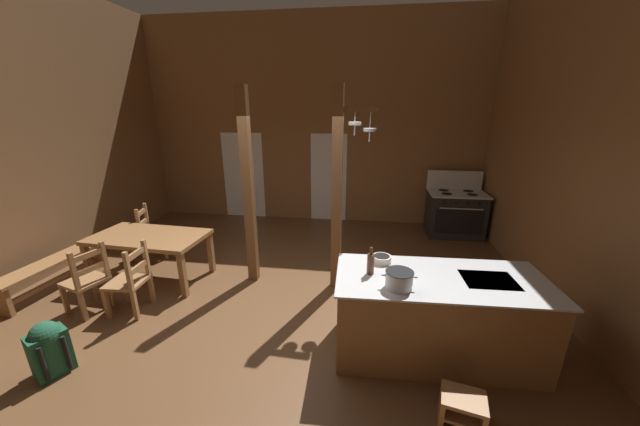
{
  "coord_description": "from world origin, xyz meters",
  "views": [
    {
      "loc": [
        1.21,
        -3.66,
        2.6
      ],
      "look_at": [
        0.57,
        1.02,
        1.07
      ],
      "focal_mm": 18.25,
      "sensor_mm": 36.0,
      "label": 1
    }
  ],
  "objects_px": {
    "mixing_bowl_on_counter": "(382,259)",
    "bench_along_left_wall": "(52,269)",
    "stove_range": "(455,213)",
    "step_stool": "(462,408)",
    "stockpot_on_counter": "(399,280)",
    "kitchen_island": "(436,316)",
    "ladderback_chair_by_post": "(131,281)",
    "bottle_tall_on_counter": "(371,263)",
    "dining_table": "(149,240)",
    "ladderback_chair_at_table_end": "(153,232)",
    "ladderback_chair_near_window": "(87,280)",
    "backpack": "(49,347)"
  },
  "relations": [
    {
      "from": "ladderback_chair_by_post",
      "to": "bench_along_left_wall",
      "type": "bearing_deg",
      "value": 166.34
    },
    {
      "from": "backpack",
      "to": "bottle_tall_on_counter",
      "type": "distance_m",
      "value": 3.36
    },
    {
      "from": "kitchen_island",
      "to": "stockpot_on_counter",
      "type": "distance_m",
      "value": 0.77
    },
    {
      "from": "dining_table",
      "to": "backpack",
      "type": "distance_m",
      "value": 1.99
    },
    {
      "from": "stockpot_on_counter",
      "to": "bottle_tall_on_counter",
      "type": "distance_m",
      "value": 0.37
    },
    {
      "from": "kitchen_island",
      "to": "step_stool",
      "type": "relative_size",
      "value": 5.3
    },
    {
      "from": "step_stool",
      "to": "backpack",
      "type": "height_order",
      "value": "backpack"
    },
    {
      "from": "ladderback_chair_by_post",
      "to": "bottle_tall_on_counter",
      "type": "relative_size",
      "value": 3.17
    },
    {
      "from": "step_stool",
      "to": "ladderback_chair_by_post",
      "type": "relative_size",
      "value": 0.43
    },
    {
      "from": "backpack",
      "to": "mixing_bowl_on_counter",
      "type": "bearing_deg",
      "value": 18.57
    },
    {
      "from": "dining_table",
      "to": "ladderback_chair_at_table_end",
      "type": "bearing_deg",
      "value": 122.52
    },
    {
      "from": "stockpot_on_counter",
      "to": "dining_table",
      "type": "bearing_deg",
      "value": 159.25
    },
    {
      "from": "stove_range",
      "to": "step_stool",
      "type": "bearing_deg",
      "value": -102.57
    },
    {
      "from": "ladderback_chair_at_table_end",
      "to": "bench_along_left_wall",
      "type": "distance_m",
      "value": 1.5
    },
    {
      "from": "ladderback_chair_by_post",
      "to": "stockpot_on_counter",
      "type": "xyz_separation_m",
      "value": [
        3.35,
        -0.53,
        0.57
      ]
    },
    {
      "from": "ladderback_chair_at_table_end",
      "to": "mixing_bowl_on_counter",
      "type": "xyz_separation_m",
      "value": [
        4.0,
        -1.64,
        0.52
      ]
    },
    {
      "from": "stove_range",
      "to": "dining_table",
      "type": "distance_m",
      "value": 5.83
    },
    {
      "from": "dining_table",
      "to": "bench_along_left_wall",
      "type": "distance_m",
      "value": 1.44
    },
    {
      "from": "mixing_bowl_on_counter",
      "to": "bench_along_left_wall",
      "type": "bearing_deg",
      "value": 175.49
    },
    {
      "from": "kitchen_island",
      "to": "stove_range",
      "type": "height_order",
      "value": "stove_range"
    },
    {
      "from": "kitchen_island",
      "to": "bottle_tall_on_counter",
      "type": "relative_size",
      "value": 7.3
    },
    {
      "from": "kitchen_island",
      "to": "bench_along_left_wall",
      "type": "xyz_separation_m",
      "value": [
        -5.41,
        0.65,
        -0.16
      ]
    },
    {
      "from": "bench_along_left_wall",
      "to": "ladderback_chair_near_window",
      "type": "bearing_deg",
      "value": -23.85
    },
    {
      "from": "bench_along_left_wall",
      "to": "backpack",
      "type": "height_order",
      "value": "backpack"
    },
    {
      "from": "kitchen_island",
      "to": "stove_range",
      "type": "relative_size",
      "value": 1.66
    },
    {
      "from": "stove_range",
      "to": "dining_table",
      "type": "relative_size",
      "value": 0.75
    },
    {
      "from": "ladderback_chair_near_window",
      "to": "bottle_tall_on_counter",
      "type": "height_order",
      "value": "bottle_tall_on_counter"
    },
    {
      "from": "stove_range",
      "to": "ladderback_chair_at_table_end",
      "type": "distance_m",
      "value": 5.99
    },
    {
      "from": "ladderback_chair_near_window",
      "to": "stockpot_on_counter",
      "type": "distance_m",
      "value": 3.98
    },
    {
      "from": "kitchen_island",
      "to": "bottle_tall_on_counter",
      "type": "distance_m",
      "value": 0.94
    },
    {
      "from": "ladderback_chair_near_window",
      "to": "ladderback_chair_by_post",
      "type": "height_order",
      "value": "same"
    },
    {
      "from": "backpack",
      "to": "step_stool",
      "type": "bearing_deg",
      "value": -0.55
    },
    {
      "from": "kitchen_island",
      "to": "step_stool",
      "type": "xyz_separation_m",
      "value": [
        0.07,
        -0.88,
        -0.29
      ]
    },
    {
      "from": "ladderback_chair_near_window",
      "to": "ladderback_chair_at_table_end",
      "type": "bearing_deg",
      "value": 97.58
    },
    {
      "from": "stockpot_on_counter",
      "to": "mixing_bowl_on_counter",
      "type": "distance_m",
      "value": 0.56
    },
    {
      "from": "ladderback_chair_at_table_end",
      "to": "bench_along_left_wall",
      "type": "bearing_deg",
      "value": -122.75
    },
    {
      "from": "ladderback_chair_near_window",
      "to": "backpack",
      "type": "bearing_deg",
      "value": -65.77
    },
    {
      "from": "bottle_tall_on_counter",
      "to": "ladderback_chair_at_table_end",
      "type": "bearing_deg",
      "value": 153.52
    },
    {
      "from": "step_stool",
      "to": "mixing_bowl_on_counter",
      "type": "distance_m",
      "value": 1.55
    },
    {
      "from": "bottle_tall_on_counter",
      "to": "mixing_bowl_on_counter",
      "type": "bearing_deg",
      "value": 65.92
    },
    {
      "from": "stove_range",
      "to": "bench_along_left_wall",
      "type": "bearing_deg",
      "value": -154.56
    },
    {
      "from": "dining_table",
      "to": "ladderback_chair_by_post",
      "type": "height_order",
      "value": "ladderback_chair_by_post"
    },
    {
      "from": "dining_table",
      "to": "bench_along_left_wall",
      "type": "height_order",
      "value": "dining_table"
    },
    {
      "from": "ladderback_chair_by_post",
      "to": "ladderback_chair_at_table_end",
      "type": "bearing_deg",
      "value": 115.77
    },
    {
      "from": "dining_table",
      "to": "stockpot_on_counter",
      "type": "xyz_separation_m",
      "value": [
        3.63,
        -1.38,
        0.37
      ]
    },
    {
      "from": "backpack",
      "to": "bottle_tall_on_counter",
      "type": "xyz_separation_m",
      "value": [
        3.18,
        0.82,
        0.74
      ]
    },
    {
      "from": "dining_table",
      "to": "bench_along_left_wall",
      "type": "bearing_deg",
      "value": -160.79
    },
    {
      "from": "dining_table",
      "to": "ladderback_chair_at_table_end",
      "type": "distance_m",
      "value": 0.97
    },
    {
      "from": "stockpot_on_counter",
      "to": "bottle_tall_on_counter",
      "type": "relative_size",
      "value": 1.13
    },
    {
      "from": "step_stool",
      "to": "mixing_bowl_on_counter",
      "type": "bearing_deg",
      "value": 120.33
    }
  ]
}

